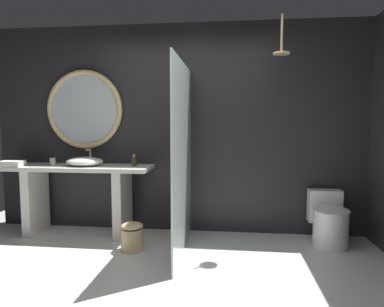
# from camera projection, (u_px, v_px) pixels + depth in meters

# --- Properties ---
(back_wall_panel) EXTENTS (4.80, 0.10, 2.60)m
(back_wall_panel) POSITION_uv_depth(u_px,v_px,m) (178.00, 129.00, 4.26)
(back_wall_panel) COLOR #232326
(back_wall_panel) RESTS_ON ground_plane
(vanity_counter) EXTENTS (1.82, 0.53, 0.86)m
(vanity_counter) POSITION_uv_depth(u_px,v_px,m) (78.00, 189.00, 4.13)
(vanity_counter) COLOR silver
(vanity_counter) RESTS_ON ground_plane
(vessel_sink) EXTENTS (0.45, 0.37, 0.20)m
(vessel_sink) POSITION_uv_depth(u_px,v_px,m) (85.00, 161.00, 4.08)
(vessel_sink) COLOR white
(vessel_sink) RESTS_ON vanity_counter
(tumbler_cup) EXTENTS (0.07, 0.07, 0.09)m
(tumbler_cup) POSITION_uv_depth(u_px,v_px,m) (53.00, 161.00, 4.16)
(tumbler_cup) COLOR silver
(tumbler_cup) RESTS_ON vanity_counter
(soap_dispenser) EXTENTS (0.06, 0.06, 0.14)m
(soap_dispenser) POSITION_uv_depth(u_px,v_px,m) (134.00, 161.00, 4.07)
(soap_dispenser) COLOR #3D3323
(soap_dispenser) RESTS_ON vanity_counter
(round_wall_mirror) EXTENTS (1.01, 0.07, 1.01)m
(round_wall_mirror) POSITION_uv_depth(u_px,v_px,m) (84.00, 109.00, 4.29)
(round_wall_mirror) COLOR #D6B77F
(shower_glass_panel) EXTENTS (0.02, 1.36, 2.01)m
(shower_glass_panel) POSITION_uv_depth(u_px,v_px,m) (183.00, 159.00, 3.55)
(shower_glass_panel) COLOR silver
(shower_glass_panel) RESTS_ON ground_plane
(rain_shower_head) EXTENTS (0.17, 0.17, 0.41)m
(rain_shower_head) POSITION_uv_depth(u_px,v_px,m) (281.00, 48.00, 3.48)
(rain_shower_head) COLOR #D6B77F
(toilet) EXTENTS (0.39, 0.56, 0.59)m
(toilet) POSITION_uv_depth(u_px,v_px,m) (329.00, 221.00, 3.79)
(toilet) COLOR white
(toilet) RESTS_ON ground_plane
(waste_bin) EXTENTS (0.24, 0.24, 0.31)m
(waste_bin) POSITION_uv_depth(u_px,v_px,m) (132.00, 236.00, 3.62)
(waste_bin) COLOR #D6B77F
(waste_bin) RESTS_ON ground_plane
(folded_hand_towel) EXTENTS (0.28, 0.21, 0.07)m
(folded_hand_towel) POSITION_uv_depth(u_px,v_px,m) (11.00, 164.00, 4.02)
(folded_hand_towel) COLOR silver
(folded_hand_towel) RESTS_ON vanity_counter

